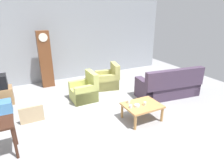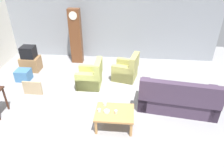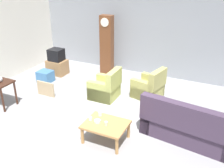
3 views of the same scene
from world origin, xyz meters
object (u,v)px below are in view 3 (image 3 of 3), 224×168
cup_blue_rimmed (90,119)px  grandfather_clock (107,45)px  armchair_olive_far (149,88)px  coffee_table_wood (106,126)px  cup_cream_tall (106,123)px  bowl_white_stacked (97,121)px  cup_white_porcelain (100,114)px  couch_floral (189,127)px  storage_box_blue (45,76)px  armchair_olive_near (106,88)px  tv_stand_cabinet (57,67)px  framed_picture_leaning (46,89)px  tv_crt (56,55)px

cup_blue_rimmed → grandfather_clock: bearing=111.1°
armchair_olive_far → cup_blue_rimmed: (-0.58, -2.50, 0.18)m
coffee_table_wood → grandfather_clock: 4.15m
cup_cream_tall → bowl_white_stacked: bearing=174.5°
cup_white_porcelain → cup_blue_rimmed: bearing=-111.9°
couch_floral → storage_box_blue: (-5.02, 1.22, -0.16)m
armchair_olive_near → tv_stand_cabinet: 2.60m
grandfather_clock → tv_stand_cabinet: grandfather_clock is taller
tv_stand_cabinet → cup_white_porcelain: size_ratio=7.15×
tv_stand_cabinet → cup_cream_tall: size_ratio=7.28×
armchair_olive_far → grandfather_clock: grandfather_clock is taller
storage_box_blue → cup_blue_rimmed: bearing=-34.8°
framed_picture_leaning → armchair_olive_far: bearing=24.1°
armchair_olive_near → cup_white_porcelain: 1.77m
bowl_white_stacked → cup_blue_rimmed: bearing=176.1°
tv_stand_cabinet → storage_box_blue: (0.04, -0.75, -0.07)m
tv_crt → storage_box_blue: 0.92m
bowl_white_stacked → grandfather_clock: bearing=113.6°
tv_stand_cabinet → bowl_white_stacked: bearing=-41.4°
armchair_olive_near → cup_blue_rimmed: armchair_olive_near is taller
storage_box_blue → cup_cream_tall: cup_cream_tall is taller
armchair_olive_near → cup_cream_tall: 2.17m
framed_picture_leaning → tv_crt: bearing=114.7°
couch_floral → armchair_olive_far: (-1.48, 1.66, -0.05)m
couch_floral → cup_white_porcelain: couch_floral is taller
cup_cream_tall → tv_crt: bearing=140.4°
tv_crt → framed_picture_leaning: 1.82m
bowl_white_stacked → armchair_olive_near: bearing=111.7°
cup_blue_rimmed → cup_white_porcelain: bearing=68.1°
tv_crt → bowl_white_stacked: (3.20, -2.81, -0.26)m
framed_picture_leaning → couch_floral: bearing=-5.0°
armchair_olive_near → tv_stand_cabinet: bearing=159.5°
storage_box_blue → cup_cream_tall: bearing=-31.7°
tv_stand_cabinet → cup_blue_rimmed: (3.01, -2.80, 0.22)m
storage_box_blue → tv_crt: bearing=93.2°
armchair_olive_far → bowl_white_stacked: armchair_olive_far is taller
framed_picture_leaning → storage_box_blue: bearing=129.3°
armchair_olive_far → cup_white_porcelain: bearing=-102.1°
couch_floral → bowl_white_stacked: 2.06m
cup_blue_rimmed → cup_cream_tall: size_ratio=0.84×
armchair_olive_near → cup_cream_tall: bearing=-62.8°
cup_white_porcelain → framed_picture_leaning: bearing=158.3°
couch_floral → tv_crt: (-5.06, 1.97, 0.38)m
armchair_olive_near → bowl_white_stacked: size_ratio=6.50×
armchair_olive_near → storage_box_blue: size_ratio=1.94×
couch_floral → cup_blue_rimmed: (-2.06, -0.84, 0.13)m
framed_picture_leaning → cup_white_porcelain: bearing=-21.7°
coffee_table_wood → tv_crt: size_ratio=2.00×
tv_stand_cabinet → bowl_white_stacked: size_ratio=4.80×
tv_stand_cabinet → framed_picture_leaning: (0.73, -1.59, -0.04)m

